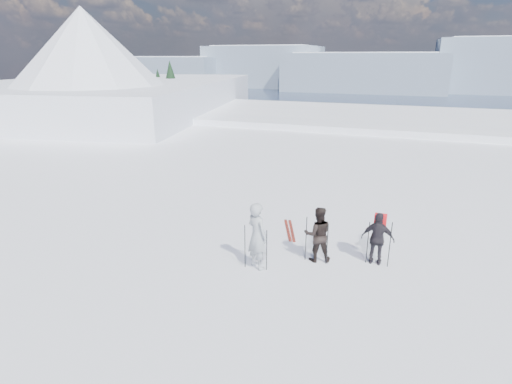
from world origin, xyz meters
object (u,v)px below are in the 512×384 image
skier_dark (318,234)px  skier_pack (378,239)px  skier_grey (257,236)px  skis_loose (290,230)px

skier_dark → skier_pack: (1.58, 0.36, -0.05)m
skier_grey → skier_pack: bearing=-125.0°
skier_grey → skier_dark: 1.74m
skier_pack → skier_grey: bearing=26.1°
skier_dark → skier_pack: bearing=173.9°
skier_grey → skis_loose: skier_grey is taller
skier_grey → skis_loose: bearing=-62.9°
skier_dark → skis_loose: 2.23m
skier_dark → skier_pack: size_ratio=1.06×
skis_loose → skier_grey: bearing=-94.7°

